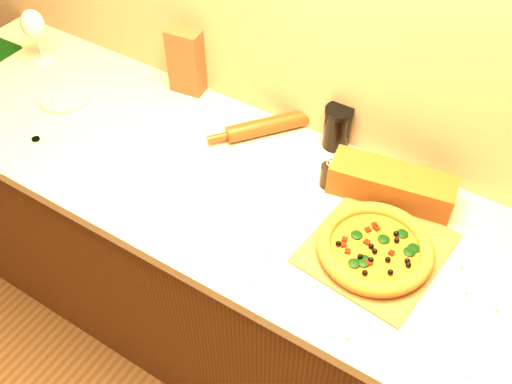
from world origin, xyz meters
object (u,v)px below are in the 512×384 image
(rolling_pin, at_px, (268,126))
(side_plate, at_px, (66,98))
(wine_glass, at_px, (33,26))
(pizza_peel, at_px, (379,245))
(pepper_grinder, at_px, (329,175))
(pizza, at_px, (375,248))
(dark_jar, at_px, (337,127))

(rolling_pin, distance_m, side_plate, 0.70)
(rolling_pin, distance_m, wine_glass, 0.92)
(pizza_peel, relative_size, pepper_grinder, 5.10)
(pizza_peel, relative_size, side_plate, 2.95)
(wine_glass, xyz_separation_m, side_plate, (0.24, -0.13, -0.14))
(pepper_grinder, xyz_separation_m, rolling_pin, (-0.27, 0.11, -0.01))
(pizza, distance_m, pepper_grinder, 0.27)
(rolling_pin, bearing_deg, pepper_grinder, -21.68)
(side_plate, bearing_deg, pepper_grinder, 7.03)
(pizza_peel, xyz_separation_m, wine_glass, (-1.39, 0.14, 0.14))
(pizza, height_order, side_plate, pizza)
(pizza, height_order, dark_jar, dark_jar)
(side_plate, bearing_deg, wine_glass, 151.95)
(pepper_grinder, height_order, wine_glass, wine_glass)
(pepper_grinder, distance_m, side_plate, 0.94)
(pizza_peel, height_order, wine_glass, wine_glass)
(wine_glass, bearing_deg, rolling_pin, 6.04)
(pizza, bearing_deg, pepper_grinder, 143.07)
(pizza, relative_size, pepper_grinder, 3.09)
(rolling_pin, height_order, dark_jar, dark_jar)
(side_plate, bearing_deg, rolling_pin, 18.31)
(side_plate, bearing_deg, pizza, -2.35)
(pizza_peel, relative_size, wine_glass, 2.46)
(pizza_peel, distance_m, pizza, 0.04)
(pepper_grinder, bearing_deg, dark_jar, 109.85)
(pepper_grinder, xyz_separation_m, wine_glass, (-1.17, 0.01, 0.10))
(pizza_peel, height_order, rolling_pin, rolling_pin)
(dark_jar, bearing_deg, rolling_pin, -163.91)
(rolling_pin, bearing_deg, side_plate, -161.69)
(dark_jar, bearing_deg, pizza_peel, -46.64)
(rolling_pin, bearing_deg, pizza_peel, -25.80)
(pepper_grinder, relative_size, rolling_pin, 0.30)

